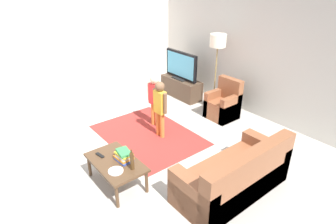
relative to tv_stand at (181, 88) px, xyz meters
name	(u,v)px	position (x,y,z in m)	size (l,w,h in m)	color
ground	(143,152)	(1.58, -2.30, -0.24)	(7.80, 7.80, 0.00)	#B2ADA3
wall_back	(252,54)	(1.58, 0.70, 1.11)	(6.00, 0.12, 2.70)	silver
wall_left	(70,49)	(-1.42, -2.30, 1.11)	(0.12, 6.00, 2.70)	silver
area_rug	(148,135)	(1.12, -1.86, -0.24)	(2.20, 1.60, 0.01)	#9E2D28
tv_stand	(181,88)	(0.00, 0.00, 0.00)	(1.20, 0.44, 0.50)	#4C3828
tv	(181,66)	(0.00, -0.02, 0.60)	(1.10, 0.28, 0.71)	black
couch	(236,178)	(3.34, -1.82, 0.05)	(0.80, 1.80, 0.86)	brown
armchair	(224,105)	(1.52, -0.04, 0.05)	(0.60, 0.60, 0.90)	brown
floor_lamp	(218,45)	(1.03, 0.15, 1.30)	(0.36, 0.36, 1.78)	#262626
child_near_tv	(155,96)	(0.87, -1.49, 0.44)	(0.37, 0.19, 1.14)	orange
child_center	(160,104)	(1.30, -1.68, 0.46)	(0.39, 0.19, 1.17)	orange
coffee_table	(116,164)	(2.04, -3.08, 0.13)	(1.00, 0.60, 0.42)	#513823
book_stack	(124,156)	(2.09, -2.96, 0.26)	(0.30, 0.23, 0.17)	#334CA5
bottle	(132,161)	(2.36, -2.98, 0.32)	(0.06, 0.06, 0.33)	#4C3319
tv_remote	(100,155)	(1.76, -3.20, 0.19)	(0.17, 0.05, 0.02)	black
plate	(116,171)	(2.26, -3.20, 0.18)	(0.22, 0.22, 0.02)	white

